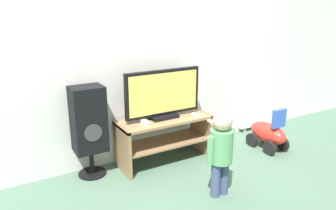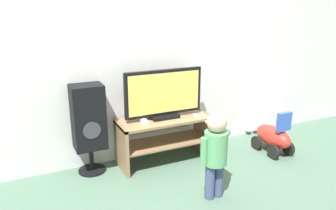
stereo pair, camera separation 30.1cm
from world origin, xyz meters
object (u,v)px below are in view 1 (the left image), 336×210
(remote_primary, at_px, (195,115))
(ride_on_toy, at_px, (268,133))
(child, at_px, (221,146))
(radiator, at_px, (256,108))
(television, at_px, (163,95))
(game_console, at_px, (144,121))
(speaker_tower, at_px, (89,121))

(remote_primary, height_order, ride_on_toy, ride_on_toy)
(child, distance_m, radiator, 1.97)
(television, bearing_deg, remote_primary, -20.28)
(child, xyz_separation_m, radiator, (1.60, 1.13, -0.18))
(game_console, bearing_deg, television, 8.61)
(television, distance_m, radiator, 1.79)
(television, xyz_separation_m, speaker_tower, (-0.85, 0.10, -0.20))
(remote_primary, bearing_deg, radiator, 14.43)
(game_console, bearing_deg, ride_on_toy, -12.49)
(speaker_tower, relative_size, radiator, 1.64)
(speaker_tower, height_order, ride_on_toy, speaker_tower)
(radiator, bearing_deg, speaker_tower, -177.42)
(remote_primary, xyz_separation_m, speaker_tower, (-1.21, 0.23, 0.07))
(game_console, xyz_separation_m, child, (0.37, -0.88, -0.05))
(television, relative_size, ride_on_toy, 1.63)
(radiator, bearing_deg, ride_on_toy, -121.70)
(remote_primary, relative_size, radiator, 0.22)
(ride_on_toy, relative_size, radiator, 0.94)
(speaker_tower, bearing_deg, child, -46.94)
(radiator, bearing_deg, child, -144.76)
(television, height_order, remote_primary, television)
(child, bearing_deg, game_console, 112.98)
(television, distance_m, speaker_tower, 0.88)
(television, bearing_deg, child, -83.63)
(remote_primary, xyz_separation_m, ride_on_toy, (0.97, -0.26, -0.34))
(remote_primary, relative_size, ride_on_toy, 0.23)
(game_console, distance_m, radiator, 2.01)
(game_console, xyz_separation_m, speaker_tower, (-0.58, 0.14, 0.06))
(game_console, distance_m, child, 0.96)
(game_console, xyz_separation_m, radiator, (1.98, 0.25, -0.23))
(remote_primary, distance_m, child, 0.83)
(speaker_tower, distance_m, ride_on_toy, 2.27)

